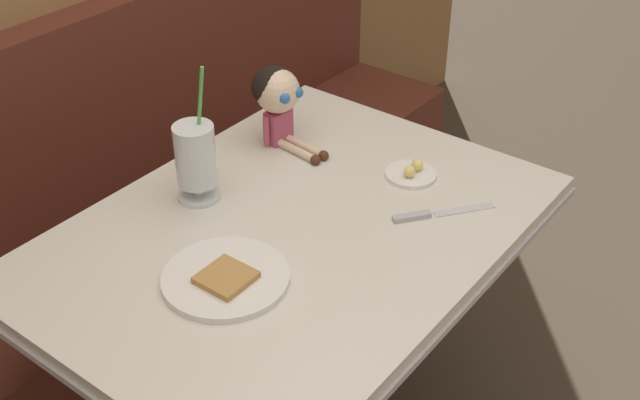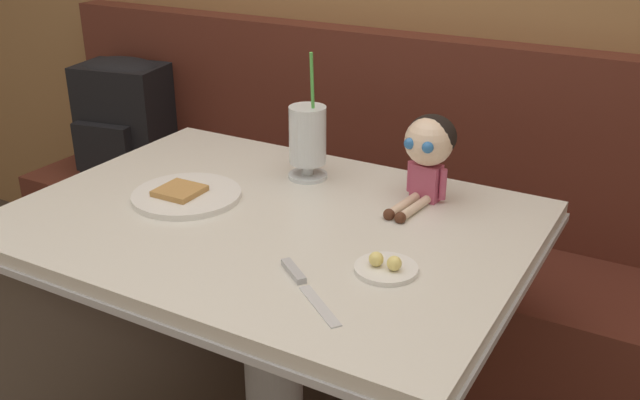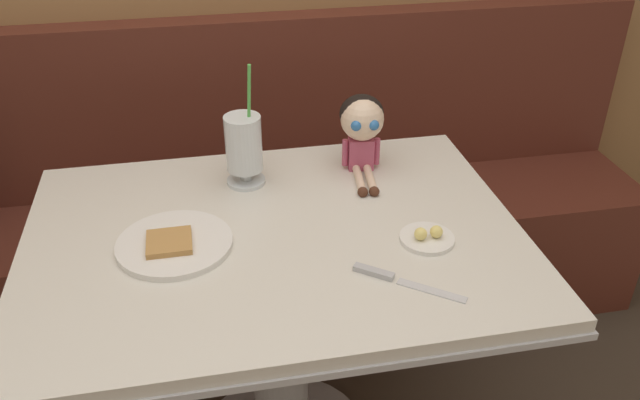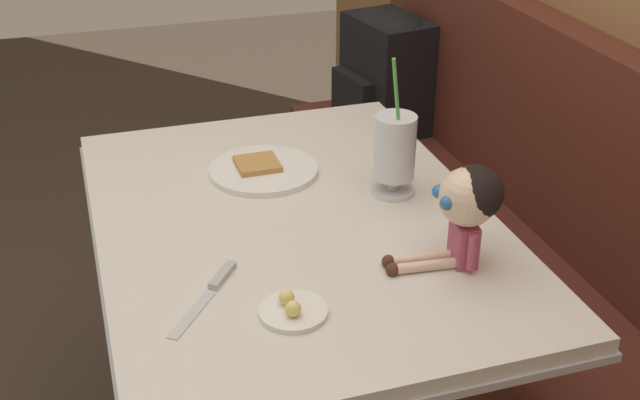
# 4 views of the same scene
# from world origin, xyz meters

# --- Properties ---
(booth_bench) EXTENTS (2.60, 0.48, 1.00)m
(booth_bench) POSITION_xyz_m (0.00, 0.81, 0.33)
(booth_bench) COLOR #512319
(booth_bench) RESTS_ON ground
(diner_table) EXTENTS (1.11, 0.81, 0.74)m
(diner_table) POSITION_xyz_m (0.00, 0.18, 0.54)
(diner_table) COLOR silver
(diner_table) RESTS_ON ground
(toast_plate) EXTENTS (0.25, 0.25, 0.03)m
(toast_plate) POSITION_xyz_m (-0.22, 0.17, 0.75)
(toast_plate) COLOR white
(toast_plate) RESTS_ON diner_table
(milkshake_glass) EXTENTS (0.10, 0.10, 0.32)m
(milkshake_glass) POSITION_xyz_m (-0.04, 0.41, 0.84)
(milkshake_glass) COLOR silver
(milkshake_glass) RESTS_ON diner_table
(butter_saucer) EXTENTS (0.12, 0.12, 0.04)m
(butter_saucer) POSITION_xyz_m (0.32, 0.08, 0.75)
(butter_saucer) COLOR white
(butter_saucer) RESTS_ON diner_table
(butter_knife) EXTENTS (0.20, 0.16, 0.01)m
(butter_knife) POSITION_xyz_m (0.21, -0.03, 0.74)
(butter_knife) COLOR silver
(butter_knife) RESTS_ON diner_table
(seated_doll) EXTENTS (0.12, 0.22, 0.20)m
(seated_doll) POSITION_xyz_m (0.26, 0.43, 0.87)
(seated_doll) COLOR #B74C6B
(seated_doll) RESTS_ON diner_table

